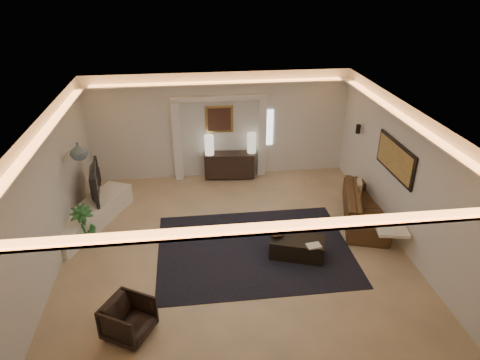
{
  "coord_description": "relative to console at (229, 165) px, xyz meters",
  "views": [
    {
      "loc": [
        -0.82,
        -7.55,
        5.38
      ],
      "look_at": [
        0.2,
        0.6,
        1.25
      ],
      "focal_mm": 32.31,
      "sensor_mm": 36.0,
      "label": 1
    }
  ],
  "objects": [
    {
      "name": "bowl",
      "position": [
        0.6,
        -3.58,
        0.04
      ],
      "size": [
        0.34,
        0.34,
        0.07
      ],
      "primitive_type": "imported",
      "rotation": [
        0.0,
        0.0,
        0.29
      ],
      "color": "#372313",
      "rests_on": "coffee_table"
    },
    {
      "name": "art_panel_gold",
      "position": [
        3.21,
        -2.95,
        1.3
      ],
      "size": [
        0.02,
        1.5,
        0.62
      ],
      "primitive_type": "cube",
      "color": "tan",
      "rests_on": "wall_right"
    },
    {
      "name": "wall_niche",
      "position": [
        -3.68,
        -1.85,
        1.25
      ],
      "size": [
        0.1,
        0.55,
        0.04
      ],
      "primitive_type": "cube",
      "color": "silver",
      "rests_on": "wall_left"
    },
    {
      "name": "wall_right",
      "position": [
        3.26,
        -3.25,
        1.05
      ],
      "size": [
        0.0,
        7.0,
        7.0
      ],
      "primitive_type": "plane",
      "rotation": [
        1.57,
        0.0,
        -1.57
      ],
      "color": "silver",
      "rests_on": "ground"
    },
    {
      "name": "wall_front",
      "position": [
        -0.24,
        -6.75,
        1.05
      ],
      "size": [
        7.0,
        0.0,
        7.0
      ],
      "primitive_type": "plane",
      "rotation": [
        -1.57,
        0.0,
        0.0
      ],
      "color": "silver",
      "rests_on": "ground"
    },
    {
      "name": "ginger_jar",
      "position": [
        -3.39,
        -2.08,
        1.46
      ],
      "size": [
        0.44,
        0.44,
        0.38
      ],
      "primitive_type": "imported",
      "rotation": [
        0.0,
        0.0,
        -0.26
      ],
      "color": "slate",
      "rests_on": "wall_niche"
    },
    {
      "name": "coffee_table",
      "position": [
        1.0,
        -3.76,
        -0.2
      ],
      "size": [
        1.2,
        0.9,
        0.4
      ],
      "primitive_type": "cube",
      "rotation": [
        0.0,
        0.0,
        -0.33
      ],
      "color": "black",
      "rests_on": "ground"
    },
    {
      "name": "lamp_left",
      "position": [
        -0.54,
        0.0,
        0.69
      ],
      "size": [
        0.31,
        0.31,
        0.54
      ],
      "primitive_type": "cylinder",
      "rotation": [
        0.0,
        0.0,
        0.35
      ],
      "color": "white",
      "rests_on": "console"
    },
    {
      "name": "media_ledge",
      "position": [
        -3.39,
        -2.05,
        -0.17
      ],
      "size": [
        1.67,
        2.63,
        0.49
      ],
      "primitive_type": "cube",
      "rotation": [
        0.0,
        0.0,
        -0.43
      ],
      "color": "silver",
      "rests_on": "ground"
    },
    {
      "name": "alcove_header",
      "position": [
        -0.24,
        0.15,
        1.85
      ],
      "size": [
        2.52,
        0.2,
        0.12
      ],
      "primitive_type": "cube",
      "color": "silver",
      "rests_on": "wall_back"
    },
    {
      "name": "sofa",
      "position": [
        2.91,
        -2.56,
        -0.06
      ],
      "size": [
        2.53,
        1.58,
        0.69
      ],
      "primitive_type": "imported",
      "rotation": [
        0.0,
        0.0,
        1.27
      ],
      "color": "brown",
      "rests_on": "ground"
    },
    {
      "name": "throw_blanket",
      "position": [
        2.91,
        -3.89,
        0.15
      ],
      "size": [
        0.7,
        0.61,
        0.07
      ],
      "primitive_type": "cube",
      "rotation": [
        0.0,
        0.0,
        -0.2
      ],
      "color": "#F4E1CD",
      "rests_on": "sofa"
    },
    {
      "name": "console",
      "position": [
        0.0,
        0.0,
        0.0
      ],
      "size": [
        1.39,
        0.55,
        0.68
      ],
      "primitive_type": "cube",
      "rotation": [
        0.0,
        0.0,
        -0.09
      ],
      "color": "black",
      "rests_on": "ground"
    },
    {
      "name": "tv",
      "position": [
        -3.39,
        -1.54,
        0.43
      ],
      "size": [
        1.33,
        0.36,
        0.76
      ],
      "primitive_type": "imported",
      "rotation": [
        0.0,
        0.0,
        1.72
      ],
      "color": "black",
      "rests_on": "media_ledge"
    },
    {
      "name": "floor",
      "position": [
        -0.24,
        -3.25,
        -0.4
      ],
      "size": [
        7.0,
        7.0,
        0.0
      ],
      "primitive_type": "plane",
      "color": "tan",
      "rests_on": "ground"
    },
    {
      "name": "plant",
      "position": [
        -3.39,
        -2.76,
        0.04
      ],
      "size": [
        0.65,
        0.65,
        0.88
      ],
      "primitive_type": "imported",
      "rotation": [
        0.0,
        0.0,
        0.4
      ],
      "color": "#2B652D",
      "rests_on": "ground"
    },
    {
      "name": "cove_soffit",
      "position": [
        -0.24,
        -3.25,
        2.22
      ],
      "size": [
        7.0,
        7.0,
        0.04
      ],
      "primitive_type": "cube",
      "color": "silver",
      "rests_on": "ceiling"
    },
    {
      "name": "art_panel_frame",
      "position": [
        3.23,
        -2.95,
        1.3
      ],
      "size": [
        0.04,
        1.64,
        0.74
      ],
      "primitive_type": "cube",
      "color": "black",
      "rests_on": "wall_right"
    },
    {
      "name": "painting_canvas",
      "position": [
        -0.24,
        0.19,
        1.25
      ],
      "size": [
        0.62,
        0.02,
        0.62
      ],
      "primitive_type": "cube",
      "color": "#4C2D1E",
      "rests_on": "wall_back"
    },
    {
      "name": "lamp_right",
      "position": [
        0.62,
        0.0,
        0.69
      ],
      "size": [
        0.25,
        0.25,
        0.55
      ],
      "primitive_type": "cylinder",
      "rotation": [
        0.0,
        0.0,
        -0.02
      ],
      "color": "beige",
      "rests_on": "console"
    },
    {
      "name": "ceiling",
      "position": [
        -0.24,
        -3.25,
        2.5
      ],
      "size": [
        7.0,
        7.0,
        0.0
      ],
      "primitive_type": "plane",
      "rotation": [
        3.14,
        0.0,
        0.0
      ],
      "color": "white",
      "rests_on": "ground"
    },
    {
      "name": "wall_left",
      "position": [
        -3.74,
        -3.25,
        1.05
      ],
      "size": [
        0.0,
        7.0,
        7.0
      ],
      "primitive_type": "plane",
      "rotation": [
        1.57,
        0.0,
        1.57
      ],
      "color": "silver",
      "rests_on": "ground"
    },
    {
      "name": "wall_back",
      "position": [
        -0.24,
        0.25,
        1.05
      ],
      "size": [
        7.0,
        0.0,
        7.0
      ],
      "primitive_type": "plane",
      "rotation": [
        1.57,
        0.0,
        0.0
      ],
      "color": "silver",
      "rests_on": "ground"
    },
    {
      "name": "pilaster_right",
      "position": [
        0.91,
        0.15,
        0.7
      ],
      "size": [
        0.22,
        0.2,
        2.2
      ],
      "primitive_type": "cube",
      "color": "silver",
      "rests_on": "ground"
    },
    {
      "name": "area_rug",
      "position": [
        0.16,
        -3.45,
        -0.39
      ],
      "size": [
        4.0,
        3.0,
        0.01
      ],
      "primitive_type": "cube",
      "color": "black",
      "rests_on": "ground"
    },
    {
      "name": "daylight_slit",
      "position": [
        1.11,
        0.23,
        0.95
      ],
      "size": [
        0.25,
        0.03,
        1.0
      ],
      "primitive_type": "cube",
      "color": "white",
      "rests_on": "wall_back"
    },
    {
      "name": "armchair",
      "position": [
        -2.18,
        -5.49,
        -0.08
      ],
      "size": [
        0.95,
        0.94,
        0.64
      ],
      "primitive_type": "imported",
      "rotation": [
        0.0,
        0.0,
        1.05
      ],
      "color": "black",
      "rests_on": "ground"
    },
    {
      "name": "magazine",
      "position": [
        1.25,
        -4.05,
        0.02
      ],
      "size": [
        0.3,
        0.23,
        0.03
      ],
      "primitive_type": "cube",
      "rotation": [
        0.0,
        0.0,
        0.13
      ],
      "color": "beige",
      "rests_on": "coffee_table"
    },
    {
      "name": "throw_pillow",
      "position": [
        2.91,
        -2.07,
        0.15
      ],
      "size": [
        0.21,
        0.38,
        0.36
      ],
      "primitive_type": "cube",
      "rotation": [
        0.0,
        0.0,
        -0.29
      ],
      "color": "tan",
      "rests_on": "sofa"
    },
    {
      "name": "pilaster_left",
      "position": [
        -1.39,
        0.15,
        0.7
      ],
      "size": [
        0.22,
        0.2,
        2.2
      ],
      "primitive_type": "cube",
      "color": "silver",
      "rests_on": "ground"
    },
    {
      "name": "wall_sconce",
      "position": [
        3.14,
        -1.05,
        1.28
      ],
      "size": [
        0.12,
        0.12,
        0.22
      ],
      "primitive_type": "cylinder",
      "color": "black",
      "rests_on": "wall_right"
    },
    {
      "name": "painting_frame",
      "position": [
        -0.24,
        0.22,
        1.25
      ],
      "size": [
        0.74,
        0.04,
        0.74
      ],
      "primitive_type": "cube",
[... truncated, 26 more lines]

